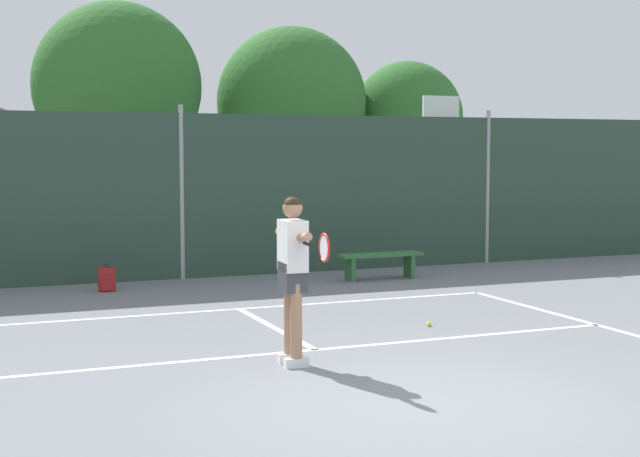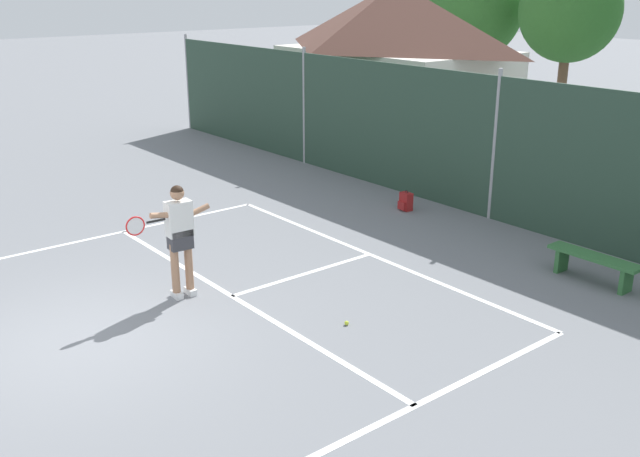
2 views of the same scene
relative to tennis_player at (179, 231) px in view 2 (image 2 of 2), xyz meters
The scene contains 8 objects.
ground_plane 2.23m from the tennis_player, 74.89° to the right, with size 120.00×120.00×0.00m, color slate.
court_markings 1.72m from the tennis_player, 67.57° to the right, with size 8.30×11.10×0.01m.
chainlink_fence 7.16m from the tennis_player, 85.95° to the left, with size 26.09×0.09×3.17m.
clubhouse_building 12.95m from the tennis_player, 120.54° to the left, with size 7.22×4.75×4.83m.
tennis_player is the anchor object (origin of this frame).
tennis_ball 3.01m from the tennis_player, 29.30° to the left, with size 0.07×0.07×0.07m, color #CCE033.
backpack_red 6.28m from the tennis_player, 99.55° to the left, with size 0.30×0.27×0.46m.
courtside_bench 6.90m from the tennis_player, 56.07° to the left, with size 1.60×0.36×0.48m.
Camera 2 is at (9.22, -3.12, 4.82)m, focal length 40.49 mm.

